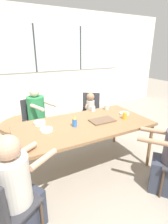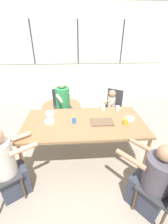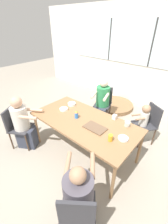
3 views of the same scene
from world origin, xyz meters
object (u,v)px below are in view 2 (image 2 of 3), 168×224
(bowl_cereal, at_px, (50,114))
(chair_for_man_teal_shirt, at_px, (168,189))
(chair_for_woman_green_shirt, at_px, (62,103))
(person_toddler, at_px, (110,109))
(coffee_mug, at_px, (118,108))
(sippy_cup, at_px, (74,119))
(milk_carton_small, at_px, (103,108))
(person_woman_green_shirt, at_px, (64,106))
(juice_glass, at_px, (125,122))
(person_man_blue_shirt, at_px, (7,167))
(folded_table_stack, at_px, (62,107))
(person_man_teal_shirt, at_px, (152,183))
(bowl_white_shallow, at_px, (130,119))
(chair_for_toddler, at_px, (113,104))
(bowl_fruit, at_px, (50,121))

(bowl_cereal, bearing_deg, chair_for_man_teal_shirt, -42.93)
(chair_for_woman_green_shirt, relative_size, person_toddler, 0.95)
(coffee_mug, xyz_separation_m, sippy_cup, (-0.82, -0.39, 0.04))
(chair_for_man_teal_shirt, xyz_separation_m, milk_carton_small, (-0.49, 1.49, 0.29))
(person_woman_green_shirt, height_order, juice_glass, person_woman_green_shirt)
(chair_for_man_teal_shirt, relative_size, juice_glass, 8.12)
(person_man_blue_shirt, distance_m, milk_carton_small, 1.80)
(milk_carton_small, height_order, folded_table_stack, milk_carton_small)
(coffee_mug, height_order, milk_carton_small, milk_carton_small)
(sippy_cup, relative_size, bowl_cereal, 0.95)
(person_man_teal_shirt, height_order, sippy_cup, person_man_teal_shirt)
(bowl_white_shallow, bearing_deg, bowl_cereal, 169.82)
(folded_table_stack, bearing_deg, person_woman_green_shirt, -81.16)
(chair_for_man_teal_shirt, xyz_separation_m, chair_for_toddler, (-0.09, 2.24, 0.00))
(chair_for_woman_green_shirt, height_order, folded_table_stack, chair_for_woman_green_shirt)
(chair_for_toddler, distance_m, bowl_cereal, 1.65)
(chair_for_toddler, xyz_separation_m, coffee_mug, (-0.13, -0.79, 0.29))
(person_man_blue_shirt, xyz_separation_m, person_toddler, (1.74, 1.68, -0.07))
(coffee_mug, relative_size, bowl_white_shallow, 0.59)
(milk_carton_small, bearing_deg, bowl_cereal, -171.83)
(person_man_blue_shirt, bearing_deg, sippy_cup, 93.40)
(coffee_mug, bearing_deg, sippy_cup, -154.70)
(chair_for_man_teal_shirt, relative_size, person_man_teal_shirt, 0.83)
(person_man_blue_shirt, xyz_separation_m, person_man_teal_shirt, (1.80, -0.30, -0.06))
(juice_glass, bearing_deg, bowl_fruit, 172.83)
(chair_for_woman_green_shirt, bearing_deg, person_woman_green_shirt, 90.00)
(juice_glass, bearing_deg, person_woman_green_shirt, 129.26)
(person_man_teal_shirt, relative_size, bowl_cereal, 6.46)
(chair_for_toddler, relative_size, bowl_cereal, 5.33)
(chair_for_man_teal_shirt, xyz_separation_m, juice_glass, (-0.23, 0.95, 0.30))
(chair_for_woman_green_shirt, relative_size, chair_for_man_teal_shirt, 1.00)
(person_woman_green_shirt, relative_size, bowl_cereal, 7.01)
(milk_carton_small, height_order, bowl_cereal, milk_carton_small)
(coffee_mug, bearing_deg, bowl_fruit, -164.10)
(chair_for_toddler, distance_m, folded_table_stack, 1.65)
(coffee_mug, relative_size, sippy_cup, 0.59)
(person_toddler, relative_size, bowl_cereal, 5.64)
(sippy_cup, relative_size, juice_glass, 1.44)
(person_man_blue_shirt, bearing_deg, bowl_fruit, 111.99)
(person_man_blue_shirt, bearing_deg, juice_glass, 74.99)
(bowl_white_shallow, height_order, bowl_fruit, bowl_fruit)
(sippy_cup, xyz_separation_m, milk_carton_small, (0.55, 0.43, -0.03))
(person_man_blue_shirt, relative_size, sippy_cup, 7.40)
(chair_for_man_teal_shirt, distance_m, coffee_mug, 1.49)
(person_toddler, bearing_deg, person_woman_green_shirt, 27.61)
(person_woman_green_shirt, distance_m, folded_table_stack, 0.98)
(sippy_cup, xyz_separation_m, bowl_fruit, (-0.39, 0.04, -0.06))
(chair_for_woman_green_shirt, distance_m, person_man_blue_shirt, 2.05)
(sippy_cup, bearing_deg, bowl_fruit, 174.01)
(chair_for_woman_green_shirt, height_order, person_man_blue_shirt, person_man_blue_shirt)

